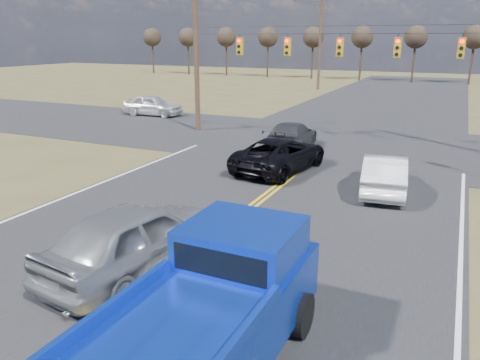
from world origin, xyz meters
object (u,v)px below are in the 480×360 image
at_px(pickup_truck, 207,319).
at_px(dgrey_car_queue, 291,136).
at_px(cross_car_west, 153,105).
at_px(white_car_queue, 384,173).
at_px(black_suv, 280,154).
at_px(silver_suv, 136,237).

xyz_separation_m(pickup_truck, dgrey_car_queue, (-4.53, 17.56, -0.43)).
height_order(dgrey_car_queue, cross_car_west, cross_car_west).
distance_m(white_car_queue, dgrey_car_queue, 7.93).
distance_m(pickup_truck, dgrey_car_queue, 18.14).
bearing_deg(black_suv, white_car_queue, 174.47).
relative_size(white_car_queue, cross_car_west, 0.98).
bearing_deg(silver_suv, white_car_queue, -109.22).
bearing_deg(silver_suv, pickup_truck, 150.25).
height_order(pickup_truck, silver_suv, pickup_truck).
bearing_deg(pickup_truck, silver_suv, 142.61).
relative_size(black_suv, white_car_queue, 1.20).
bearing_deg(cross_car_west, dgrey_car_queue, -118.91).
xyz_separation_m(dgrey_car_queue, cross_car_west, (-13.46, 6.30, 0.06)).
xyz_separation_m(pickup_truck, silver_suv, (-3.56, 2.74, -0.24)).
bearing_deg(pickup_truck, black_suv, 105.17).
distance_m(pickup_truck, cross_car_west, 29.89).
bearing_deg(cross_car_west, pickup_truck, -146.80).
bearing_deg(cross_car_west, white_car_queue, -125.43).
relative_size(pickup_truck, white_car_queue, 1.40).
relative_size(pickup_truck, cross_car_west, 1.37).
relative_size(black_suv, dgrey_car_queue, 1.08).
bearing_deg(dgrey_car_queue, white_car_queue, 131.32).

